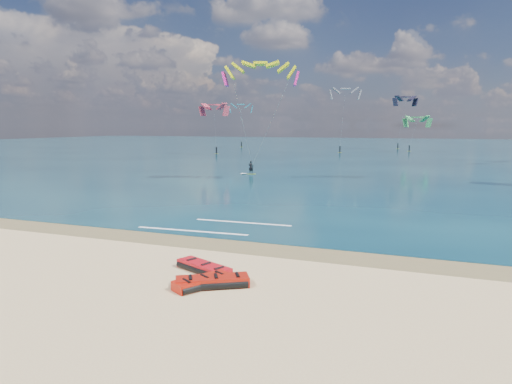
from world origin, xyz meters
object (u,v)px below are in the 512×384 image
Objects in this scene: packed_kite_left at (212,287)px; packed_kite_right at (202,287)px; packed_kite_mid at (204,272)px; kitesurfer_main at (256,116)px.

packed_kite_right is (-0.36, -0.13, 0.00)m from packed_kite_left.
packed_kite_mid is 0.21× the size of kitesurfer_main.
packed_kite_left is 1.02× the size of packed_kite_mid.
kitesurfer_main is (-10.82, 33.43, 6.96)m from packed_kite_left.
packed_kite_left is at bearing -38.29° from packed_kite_right.
packed_kite_right is at bearing -89.31° from kitesurfer_main.
kitesurfer_main is at bearing 77.36° from packed_kite_left.
packed_kite_left is 0.38m from packed_kite_right.
kitesurfer_main is (-9.73, 31.98, 6.96)m from packed_kite_mid.
packed_kite_right is 0.17× the size of kitesurfer_main.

